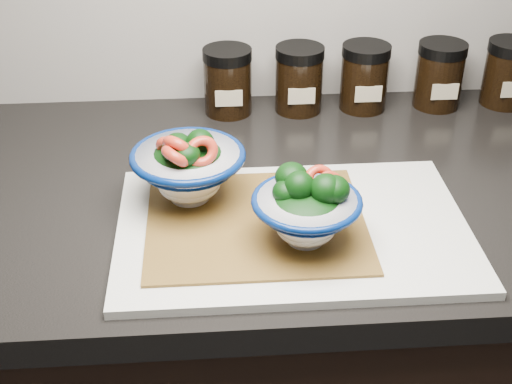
{
  "coord_description": "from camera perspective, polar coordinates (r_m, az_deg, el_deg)",
  "views": [
    {
      "loc": [
        -0.26,
        0.58,
        1.44
      ],
      "look_at": [
        -0.21,
        1.33,
        0.96
      ],
      "focal_mm": 50.0,
      "sensor_mm": 36.0,
      "label": 1
    }
  ],
  "objects": [
    {
      "name": "countertop",
      "position": [
        1.06,
        10.8,
        0.14
      ],
      "size": [
        3.5,
        0.6,
        0.04
      ],
      "primitive_type": "cube",
      "color": "black",
      "rests_on": "cabinet"
    },
    {
      "name": "bamboo_mat",
      "position": [
        0.92,
        0.0,
        -2.43
      ],
      "size": [
        0.28,
        0.24,
        0.0
      ],
      "primitive_type": "cube",
      "color": "olive",
      "rests_on": "cutting_board"
    },
    {
      "name": "cutting_board",
      "position": [
        0.92,
        2.95,
        -2.96
      ],
      "size": [
        0.45,
        0.3,
        0.01
      ],
      "primitive_type": "cube",
      "color": "silver",
      "rests_on": "countertop"
    },
    {
      "name": "spice_jar_d",
      "position": [
        1.27,
        14.46,
        9.07
      ],
      "size": [
        0.08,
        0.08,
        0.11
      ],
      "color": "black",
      "rests_on": "countertop"
    },
    {
      "name": "spice_jar_c",
      "position": [
        1.24,
        8.67,
        9.08
      ],
      "size": [
        0.08,
        0.08,
        0.11
      ],
      "color": "black",
      "rests_on": "countertop"
    },
    {
      "name": "bowl_left",
      "position": [
        0.94,
        -5.47,
        2.02
      ],
      "size": [
        0.15,
        0.15,
        0.12
      ],
      "rotation": [
        0.0,
        0.0,
        0.04
      ],
      "color": "white",
      "rests_on": "bamboo_mat"
    },
    {
      "name": "spice_jar_b",
      "position": [
        1.22,
        3.46,
        9.02
      ],
      "size": [
        0.08,
        0.08,
        0.11
      ],
      "color": "black",
      "rests_on": "countertop"
    },
    {
      "name": "bowl_right",
      "position": [
        0.86,
        4.1,
        -1.38
      ],
      "size": [
        0.13,
        0.13,
        0.1
      ],
      "rotation": [
        0.0,
        0.0,
        0.06
      ],
      "color": "white",
      "rests_on": "bamboo_mat"
    },
    {
      "name": "spice_jar_e",
      "position": [
        1.31,
        19.5,
        8.98
      ],
      "size": [
        0.08,
        0.08,
        0.11
      ],
      "color": "black",
      "rests_on": "countertop"
    },
    {
      "name": "spice_jar_a",
      "position": [
        1.21,
        -2.27,
        8.87
      ],
      "size": [
        0.08,
        0.08,
        0.11
      ],
      "color": "black",
      "rests_on": "countertop"
    }
  ]
}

